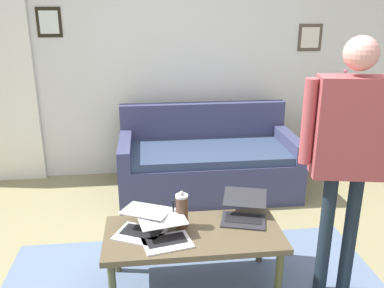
{
  "coord_description": "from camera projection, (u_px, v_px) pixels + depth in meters",
  "views": [
    {
      "loc": [
        0.42,
        2.42,
        1.88
      ],
      "look_at": [
        0.05,
        -0.77,
        0.8
      ],
      "focal_mm": 38.38,
      "sensor_mm": 36.0,
      "label": 1
    }
  ],
  "objects": [
    {
      "name": "ground_plane",
      "position": [
        212.0,
        284.0,
        2.93
      ],
      "size": [
        7.68,
        7.68,
        0.0
      ],
      "primitive_type": "plane",
      "color": "#89825A"
    },
    {
      "name": "back_wall",
      "position": [
        182.0,
        56.0,
        4.57
      ],
      "size": [
        7.04,
        0.11,
        2.7
      ],
      "color": "silver",
      "rests_on": "ground_plane"
    },
    {
      "name": "couch",
      "position": [
        207.0,
        163.0,
        4.33
      ],
      "size": [
        1.81,
        0.9,
        0.88
      ],
      "color": "#393C5E",
      "rests_on": "ground_plane"
    },
    {
      "name": "coffee_table",
      "position": [
        193.0,
        238.0,
        2.79
      ],
      "size": [
        1.2,
        0.58,
        0.43
      ],
      "color": "brown",
      "rests_on": "ground_plane"
    },
    {
      "name": "laptop_left",
      "position": [
        165.0,
        234.0,
        2.66
      ],
      "size": [
        0.37,
        0.39,
        0.13
      ],
      "color": "silver",
      "rests_on": "coffee_table"
    },
    {
      "name": "laptop_center",
      "position": [
        244.0,
        212.0,
        2.94
      ],
      "size": [
        0.4,
        0.44,
        0.15
      ],
      "color": "#28282D",
      "rests_on": "coffee_table"
    },
    {
      "name": "laptop_right",
      "position": [
        142.0,
        226.0,
        2.76
      ],
      "size": [
        0.43,
        0.44,
        0.14
      ],
      "color": "silver",
      "rests_on": "coffee_table"
    },
    {
      "name": "french_press",
      "position": [
        182.0,
        211.0,
        2.8
      ],
      "size": [
        0.11,
        0.09,
        0.27
      ],
      "color": "#4C3323",
      "rests_on": "coffee_table"
    },
    {
      "name": "side_shelf",
      "position": [
        338.0,
        142.0,
        4.81
      ],
      "size": [
        0.42,
        0.32,
        0.73
      ],
      "color": "brown",
      "rests_on": "ground_plane"
    },
    {
      "name": "flower_vase",
      "position": [
        343.0,
        99.0,
        4.65
      ],
      "size": [
        0.1,
        0.1,
        0.48
      ],
      "color": "#314D7D",
      "rests_on": "side_shelf"
    },
    {
      "name": "person_standing",
      "position": [
        350.0,
        140.0,
        2.49
      ],
      "size": [
        0.6,
        0.27,
        1.73
      ],
      "color": "#19242D",
      "rests_on": "ground_plane"
    }
  ]
}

